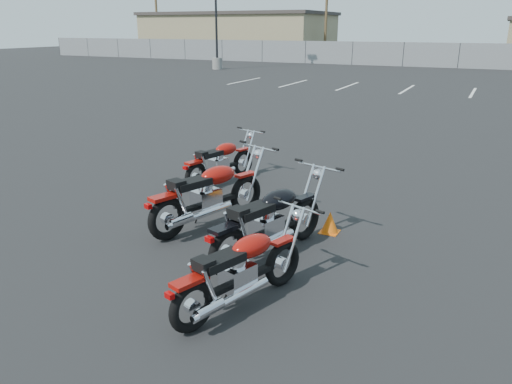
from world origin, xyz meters
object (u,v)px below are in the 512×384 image
at_px(motorcycle_second_black, 269,222).
at_px(motorcycle_rear_red, 241,270).
at_px(motorcycle_front_red, 221,162).
at_px(motorcycle_third_red, 209,195).

relative_size(motorcycle_second_black, motorcycle_rear_red, 1.13).
height_order(motorcycle_front_red, motorcycle_second_black, motorcycle_second_black).
bearing_deg(motorcycle_front_red, motorcycle_rear_red, -57.36).
bearing_deg(motorcycle_second_black, motorcycle_third_red, 155.64).
bearing_deg(motorcycle_rear_red, motorcycle_front_red, 122.64).
distance_m(motorcycle_front_red, motorcycle_second_black, 3.42).
xyz_separation_m(motorcycle_front_red, motorcycle_third_red, (0.95, -2.01, 0.08)).
xyz_separation_m(motorcycle_third_red, motorcycle_rear_red, (1.54, -1.87, -0.07)).
xyz_separation_m(motorcycle_second_black, motorcycle_rear_red, (0.25, -1.29, -0.05)).
bearing_deg(motorcycle_front_red, motorcycle_second_black, -49.22).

